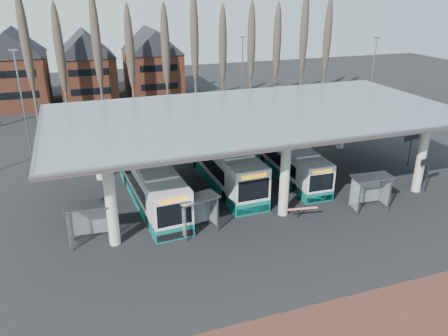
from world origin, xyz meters
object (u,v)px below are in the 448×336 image
object	(u,v)px
bus_2	(289,160)
shelter_0	(90,214)
bus_0	(150,182)
bus_1	(222,162)
shelter_2	(370,185)
shelter_1	(196,206)

from	to	relation	value
bus_2	shelter_0	xyz separation A→B (m)	(-16.98, -5.57, 0.60)
bus_0	bus_1	bearing A→B (deg)	12.21
bus_1	shelter_0	world-z (taller)	bus_1
bus_1	bus_2	xyz separation A→B (m)	(5.88, -0.87, -0.25)
bus_0	shelter_0	world-z (taller)	bus_0
shelter_0	shelter_2	xyz separation A→B (m)	(19.66, -2.02, -0.07)
bus_1	shelter_1	size ratio (longest dim) A/B	4.18
bus_1	shelter_0	size ratio (longest dim) A/B	4.12
bus_0	bus_2	distance (m)	12.35
bus_2	shelter_2	size ratio (longest dim) A/B	3.65
bus_0	shelter_1	bearing A→B (deg)	-73.53
bus_2	shelter_0	distance (m)	17.88
bus_0	shelter_2	world-z (taller)	bus_0
shelter_0	shelter_1	size ratio (longest dim) A/B	1.01
bus_1	bus_2	bearing A→B (deg)	-9.52
bus_0	shelter_1	xyz separation A→B (m)	(2.06, -5.58, 0.29)
shelter_1	shelter_2	world-z (taller)	shelter_2
bus_1	shelter_1	world-z (taller)	bus_1
bus_1	shelter_0	xyz separation A→B (m)	(-11.10, -6.43, 0.35)
bus_0	shelter_2	xyz separation A→B (m)	(14.99, -6.61, 0.35)
bus_2	shelter_0	bearing A→B (deg)	-160.36
bus_0	shelter_2	size ratio (longest dim) A/B	4.15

